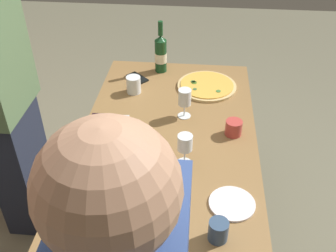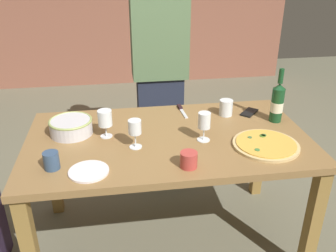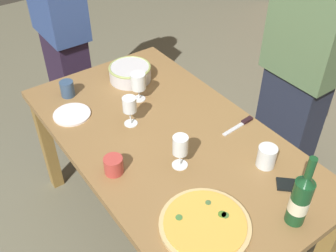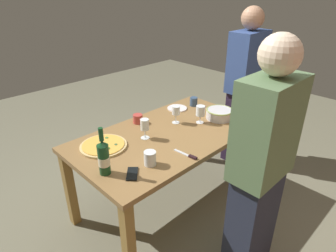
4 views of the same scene
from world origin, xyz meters
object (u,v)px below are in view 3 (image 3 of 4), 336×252
(pizza, at_px, (205,224))
(cell_phone, at_px, (294,185))
(cup_spare, at_px, (114,165))
(pizza_knife, at_px, (242,124))
(person_guest_left, at_px, (61,30))
(serving_bowl, at_px, (130,72))
(wine_glass_near_pizza, at_px, (180,146))
(dining_table, at_px, (168,150))
(wine_glass_by_bottle, at_px, (130,105))
(cup_ceramic, at_px, (267,157))
(wine_glass_far_left, at_px, (138,83))
(person_host, at_px, (301,70))
(side_plate, at_px, (72,114))
(wine_bottle, at_px, (300,199))
(cup_amber, at_px, (67,89))

(pizza, bearing_deg, cell_phone, 81.61)
(cup_spare, xyz_separation_m, pizza_knife, (0.09, 0.69, -0.03))
(pizza_knife, relative_size, person_guest_left, 0.12)
(serving_bowl, xyz_separation_m, wine_glass_near_pizza, (0.74, -0.19, 0.07))
(serving_bowl, distance_m, cup_spare, 0.75)
(dining_table, relative_size, pizza_knife, 7.80)
(wine_glass_by_bottle, xyz_separation_m, cup_ceramic, (0.60, 0.34, -0.06))
(wine_glass_far_left, bearing_deg, person_host, 63.29)
(wine_glass_by_bottle, relative_size, wine_glass_far_left, 1.00)
(cell_phone, bearing_deg, pizza, 124.51)
(wine_glass_near_pizza, height_order, side_plate, wine_glass_near_pizza)
(cell_phone, xyz_separation_m, person_guest_left, (-1.75, -0.27, 0.10))
(wine_glass_by_bottle, bearing_deg, cell_phone, 24.21)
(serving_bowl, xyz_separation_m, wine_glass_far_left, (0.20, -0.07, 0.06))
(wine_glass_near_pizza, relative_size, person_host, 0.10)
(person_host, bearing_deg, serving_bowl, -34.72)
(wine_glass_far_left, bearing_deg, pizza_knife, 31.68)
(side_plate, bearing_deg, dining_table, 35.61)
(wine_glass_by_bottle, relative_size, pizza_knife, 0.78)
(wine_glass_near_pizza, relative_size, wine_glass_by_bottle, 1.04)
(pizza, xyz_separation_m, wine_glass_far_left, (-0.86, 0.24, 0.10))
(wine_glass_near_pizza, distance_m, wine_glass_by_bottle, 0.38)
(wine_bottle, distance_m, wine_glass_near_pizza, 0.53)
(dining_table, bearing_deg, wine_glass_near_pizza, -20.46)
(pizza, relative_size, cup_amber, 4.04)
(wine_glass_far_left, distance_m, pizza_knife, 0.59)
(pizza, height_order, serving_bowl, serving_bowl)
(wine_glass_near_pizza, bearing_deg, cup_ceramic, 54.86)
(wine_glass_near_pizza, xyz_separation_m, wine_glass_far_left, (-0.54, 0.13, -0.01))
(cup_spare, bearing_deg, pizza_knife, 82.55)
(pizza, bearing_deg, serving_bowl, 163.65)
(cup_amber, xyz_separation_m, person_guest_left, (-0.57, 0.22, 0.06))
(dining_table, xyz_separation_m, cup_amber, (-0.61, -0.25, 0.14))
(cup_amber, distance_m, cell_phone, 1.28)
(wine_glass_by_bottle, bearing_deg, wine_glass_far_left, 136.37)
(dining_table, xyz_separation_m, cup_ceramic, (0.41, 0.24, 0.14))
(wine_bottle, distance_m, pizza_knife, 0.61)
(dining_table, relative_size, pizza, 4.46)
(wine_glass_far_left, distance_m, cup_ceramic, 0.78)
(wine_bottle, relative_size, cell_phone, 2.33)
(side_plate, bearing_deg, serving_bowl, 105.05)
(pizza, relative_size, wine_glass_far_left, 2.23)
(cell_phone, bearing_deg, person_host, -8.09)
(pizza, relative_size, wine_bottle, 1.07)
(cup_amber, distance_m, person_host, 1.31)
(serving_bowl, distance_m, pizza_knife, 0.73)
(side_plate, distance_m, person_guest_left, 0.80)
(dining_table, xyz_separation_m, cup_spare, (0.05, -0.33, 0.13))
(wine_glass_far_left, height_order, cup_ceramic, wine_glass_far_left)
(cup_ceramic, bearing_deg, pizza, -77.39)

